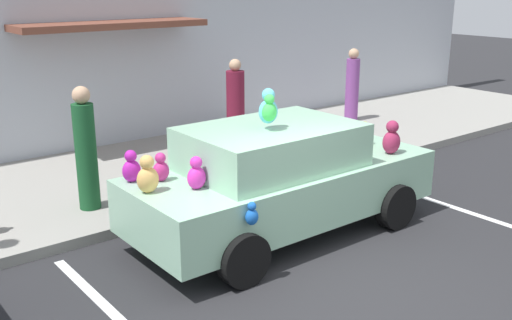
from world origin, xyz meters
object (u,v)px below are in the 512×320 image
at_px(pedestrian_by_lamp, 352,87).
at_px(pedestrian_walking_past, 86,151).
at_px(plush_covered_car, 280,178).
at_px(pedestrian_near_shopfront, 235,106).

bearing_deg(pedestrian_by_lamp, pedestrian_walking_past, -167.76).
distance_m(plush_covered_car, pedestrian_near_shopfront, 4.11).
xyz_separation_m(pedestrian_walking_past, pedestrian_by_lamp, (7.20, 1.56, -0.06)).
xyz_separation_m(pedestrian_near_shopfront, pedestrian_by_lamp, (3.47, 0.09, -0.00)).
xyz_separation_m(plush_covered_car, pedestrian_walking_past, (-1.80, 2.16, 0.21)).
bearing_deg(pedestrian_near_shopfront, plush_covered_car, -118.06).
relative_size(pedestrian_walking_past, pedestrian_by_lamp, 1.06).
relative_size(plush_covered_car, pedestrian_by_lamp, 2.54).
bearing_deg(plush_covered_car, pedestrian_by_lamp, 34.56).
distance_m(pedestrian_walking_past, pedestrian_by_lamp, 7.37).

